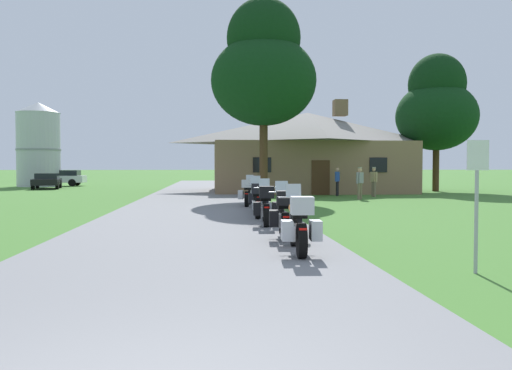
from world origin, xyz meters
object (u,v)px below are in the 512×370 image
object	(u,v)px
bystander_tan_shirt_beside_signpost	(374,180)
tree_by_lodge_front	(264,68)
motorcycle_orange_nearest_to_camera	(299,225)
motorcycle_red_fifth_in_row	(258,196)
motorcycle_silver_third_in_row	(266,206)
tree_right_of_lodge	(437,107)
bystander_blue_shirt_near_lodge	(337,180)
parked_black_sedan_far_left	(47,180)
motorcycle_orange_farthest_in_row	(248,193)
metal_silo_distant	(39,144)
parked_white_suv_far_left	(59,177)
motorcycle_green_fourth_in_row	(257,200)
bystander_gray_shirt_by_tree	(360,181)
motorcycle_silver_second_in_row	(284,214)
metal_signpost_roadside	(477,190)

from	to	relation	value
bystander_tan_shirt_beside_signpost	tree_by_lodge_front	world-z (taller)	tree_by_lodge_front
motorcycle_orange_nearest_to_camera	motorcycle_red_fifth_in_row	distance (m)	9.55
motorcycle_silver_third_in_row	tree_right_of_lodge	bearing A→B (deg)	58.53
motorcycle_red_fifth_in_row	tree_by_lodge_front	distance (m)	10.18
bystander_blue_shirt_near_lodge	parked_black_sedan_far_left	distance (m)	23.02
motorcycle_orange_farthest_in_row	bystander_blue_shirt_near_lodge	size ratio (longest dim) A/B	1.25
tree_right_of_lodge	metal_silo_distant	xyz separation A→B (m)	(-30.48, 11.52, -2.21)
tree_by_lodge_front	parked_white_suv_far_left	xyz separation A→B (m)	(-16.24, 19.43, -6.12)
motorcycle_silver_third_in_row	bystander_blue_shirt_near_lodge	size ratio (longest dim) A/B	1.25
bystander_blue_shirt_near_lodge	tree_right_of_lodge	xyz separation A→B (m)	(8.17, 4.87, 4.92)
motorcycle_green_fourth_in_row	motorcycle_orange_nearest_to_camera	bearing A→B (deg)	-87.13
parked_black_sedan_far_left	bystander_blue_shirt_near_lodge	bearing A→B (deg)	-40.78
bystander_gray_shirt_by_tree	bystander_tan_shirt_beside_signpost	bearing A→B (deg)	-162.25
motorcycle_silver_second_in_row	metal_silo_distant	distance (m)	38.11
bystander_blue_shirt_near_lodge	parked_white_suv_far_left	xyz separation A→B (m)	(-20.84, 16.98, -0.15)
motorcycle_red_fifth_in_row	bystander_gray_shirt_by_tree	size ratio (longest dim) A/B	1.24
motorcycle_silver_second_in_row	motorcycle_silver_third_in_row	size ratio (longest dim) A/B	1.00
motorcycle_silver_third_in_row	motorcycle_red_fifth_in_row	xyz separation A→B (m)	(0.19, 4.70, 0.00)
motorcycle_silver_third_in_row	parked_black_sedan_far_left	xyz separation A→B (m)	(-14.26, 26.37, 0.03)
bystander_gray_shirt_by_tree	parked_white_suv_far_left	size ratio (longest dim) A/B	0.36
motorcycle_green_fourth_in_row	motorcycle_silver_second_in_row	bearing A→B (deg)	-86.15
motorcycle_orange_farthest_in_row	bystander_tan_shirt_beside_signpost	xyz separation A→B (m)	(7.69, 7.08, 0.34)
motorcycle_silver_second_in_row	motorcycle_orange_farthest_in_row	size ratio (longest dim) A/B	1.00
motorcycle_orange_nearest_to_camera	metal_silo_distant	bearing A→B (deg)	117.91
motorcycle_red_fifth_in_row	parked_black_sedan_far_left	distance (m)	26.05
motorcycle_orange_nearest_to_camera	tree_right_of_lodge	world-z (taller)	tree_right_of_lodge
metal_silo_distant	motorcycle_orange_farthest_in_row	bearing A→B (deg)	-56.03
motorcycle_red_fifth_in_row	motorcycle_orange_farthest_in_row	xyz separation A→B (m)	(-0.22, 2.30, 0.00)
bystander_blue_shirt_near_lodge	metal_signpost_roadside	xyz separation A→B (m)	(-3.09, -21.67, 0.42)
bystander_gray_shirt_by_tree	tree_right_of_lodge	world-z (taller)	tree_right_of_lodge
metal_signpost_roadside	motorcycle_green_fourth_in_row	bearing A→B (deg)	107.33
motorcycle_orange_farthest_in_row	metal_signpost_roadside	size ratio (longest dim) A/B	0.97
tree_by_lodge_front	motorcycle_silver_third_in_row	bearing A→B (deg)	-95.44
tree_by_lodge_front	parked_white_suv_far_left	world-z (taller)	tree_by_lodge_front
motorcycle_red_fifth_in_row	bystander_gray_shirt_by_tree	bearing A→B (deg)	51.47
metal_silo_distant	tree_right_of_lodge	bearing A→B (deg)	-20.70
tree_right_of_lodge	parked_white_suv_far_left	xyz separation A→B (m)	(-29.01, 12.11, -5.08)
motorcycle_red_fifth_in_row	bystander_gray_shirt_by_tree	xyz separation A→B (m)	(5.98, 7.04, 0.34)
bystander_tan_shirt_beside_signpost	parked_white_suv_far_left	size ratio (longest dim) A/B	0.36
bystander_tan_shirt_beside_signpost	metal_signpost_roadside	size ratio (longest dim) A/B	0.79
motorcycle_red_fifth_in_row	tree_by_lodge_front	world-z (taller)	tree_by_lodge_front
metal_signpost_roadside	metal_silo_distant	distance (m)	42.70
motorcycle_orange_nearest_to_camera	motorcycle_silver_third_in_row	world-z (taller)	same
motorcycle_green_fourth_in_row	bystander_tan_shirt_beside_signpost	size ratio (longest dim) A/B	1.24
motorcycle_silver_third_in_row	metal_signpost_roadside	distance (m)	7.16
parked_white_suv_far_left	bystander_gray_shirt_by_tree	bearing A→B (deg)	-134.81
bystander_gray_shirt_by_tree	parked_black_sedan_far_left	world-z (taller)	bystander_gray_shirt_by_tree
motorcycle_orange_farthest_in_row	parked_white_suv_far_left	size ratio (longest dim) A/B	0.45
motorcycle_silver_third_in_row	motorcycle_green_fourth_in_row	size ratio (longest dim) A/B	1.00
motorcycle_orange_nearest_to_camera	parked_white_suv_far_left	distance (m)	39.90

